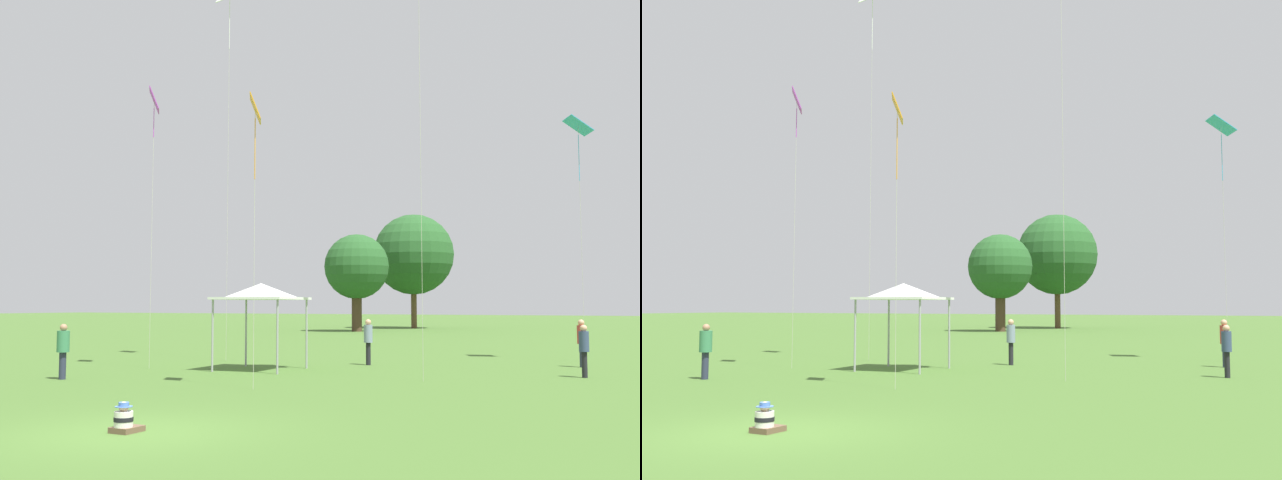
% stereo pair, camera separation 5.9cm
% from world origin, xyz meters
% --- Properties ---
extents(ground_plane, '(300.00, 300.00, 0.00)m').
position_xyz_m(ground_plane, '(0.00, 0.00, 0.00)').
color(ground_plane, '#426628').
extents(seated_toddler, '(0.41, 0.52, 0.53)m').
position_xyz_m(seated_toddler, '(-0.14, -0.01, 0.21)').
color(seated_toddler, brown).
rests_on(seated_toddler, ground).
extents(person_standing_0, '(0.37, 0.37, 1.68)m').
position_xyz_m(person_standing_0, '(4.99, 17.74, 1.02)').
color(person_standing_0, '#282D42').
rests_on(person_standing_0, ground).
extents(person_standing_1, '(0.44, 0.44, 1.63)m').
position_xyz_m(person_standing_1, '(-8.11, 6.29, 0.96)').
color(person_standing_1, '#282D42').
rests_on(person_standing_1, ground).
extents(person_standing_3, '(0.40, 0.40, 1.67)m').
position_xyz_m(person_standing_3, '(-2.12, 15.23, 1.00)').
color(person_standing_3, black).
rests_on(person_standing_3, ground).
extents(person_standing_5, '(0.38, 0.38, 1.59)m').
position_xyz_m(person_standing_5, '(5.60, 13.81, 0.96)').
color(person_standing_5, black).
rests_on(person_standing_5, ground).
extents(canopy_tent, '(2.85, 2.85, 2.93)m').
position_xyz_m(canopy_tent, '(-4.54, 11.66, 2.63)').
color(canopy_tent, white).
rests_on(canopy_tent, ground).
extents(kite_2, '(1.30, 1.38, 9.62)m').
position_xyz_m(kite_2, '(4.73, 20.49, 9.05)').
color(kite_2, '#339EDB').
rests_on(kite_2, ground).
extents(kite_3, '(1.21, 0.82, 15.60)m').
position_xyz_m(kite_3, '(-7.98, 14.66, 14.56)').
color(kite_3, white).
rests_on(kite_3, ground).
extents(kite_4, '(0.81, 0.89, 9.87)m').
position_xyz_m(kite_4, '(-8.30, 10.44, 9.12)').
color(kite_4, '#B738C6').
rests_on(kite_4, ground).
extents(kite_5, '(0.65, 0.81, 7.80)m').
position_xyz_m(kite_5, '(-1.65, 6.58, 7.13)').
color(kite_5, orange).
rests_on(kite_5, ground).
extents(distant_tree_0, '(5.38, 5.38, 8.05)m').
position_xyz_m(distant_tree_0, '(-16.57, 46.44, 5.30)').
color(distant_tree_0, '#473323').
rests_on(distant_tree_0, ground).
extents(distant_tree_1, '(7.54, 7.54, 10.68)m').
position_xyz_m(distant_tree_1, '(-15.11, 56.20, 6.89)').
color(distant_tree_1, brown).
rests_on(distant_tree_1, ground).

